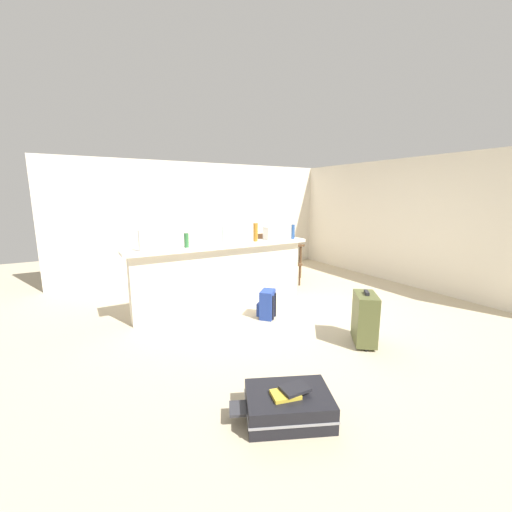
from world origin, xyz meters
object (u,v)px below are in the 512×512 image
Objects in this scene: dining_table at (273,248)px; bottle_blue at (293,232)px; bottle_clear at (224,235)px; suitcase_flat_black at (288,405)px; bottle_green at (186,240)px; suitcase_upright_olive at (365,318)px; bottle_white at (141,241)px; bottle_amber at (256,232)px; backpack_blue at (267,305)px; grocery_bag at (272,233)px; dining_chair_far_side at (261,251)px; dining_chair_near_partition at (286,259)px; book_stack at (290,392)px.

bottle_blue is at bearing -109.34° from dining_table.
bottle_clear is 0.25× the size of dining_table.
bottle_blue reaches higher than suitcase_flat_black.
bottle_green reaches higher than suitcase_upright_olive.
bottle_white is at bearing -156.62° from dining_table.
bottle_green is 0.70× the size of bottle_amber.
backpack_blue is at bearing -125.47° from dining_table.
bottle_clear is 1.26m from bottle_blue.
grocery_bag is (0.36, 0.05, -0.04)m from bottle_amber.
dining_chair_far_side reaches higher than backpack_blue.
bottle_clear is at bearing -159.75° from dining_chair_near_partition.
bottle_amber reaches higher than grocery_bag.
dining_chair_far_side is at bearing 76.07° from bottle_blue.
bottle_white reaches higher than dining_chair_far_side.
bottle_amber is at bearing -149.20° from dining_chair_near_partition.
dining_chair_far_side is (1.16, 1.74, -0.68)m from bottle_amber.
bottle_clear is 1.86m from dining_chair_near_partition.
backpack_blue reaches higher than book_stack.
bottle_clear is 0.55m from bottle_amber.
bottle_blue is 1.48m from dining_table.
dining_table is (1.71, 1.20, -0.53)m from bottle_clear.
bottle_green is at bearing -177.06° from grocery_bag.
dining_chair_near_partition is at bearing 39.16° from grocery_bag.
dining_chair_far_side reaches higher than suitcase_upright_olive.
bottle_white is 0.89× the size of book_stack.
dining_table is 3.36m from suitcase_upright_olive.
bottle_clear is 0.40× the size of suitcase_upright_olive.
backpack_blue is 2.18m from book_stack.
bottle_white is 0.97× the size of bottle_amber.
dining_chair_near_partition is at bearing -97.91° from dining_table.
bottle_clear reaches higher than bottle_blue.
bottle_blue reaches higher than bottle_green.
suitcase_upright_olive reaches higher than book_stack.
bottle_green is at bearing 1.84° from bottle_white.
bottle_white is 1.07× the size of bottle_clear.
dining_table is (0.81, 1.19, -0.50)m from grocery_bag.
bottle_amber is 2.21m from suitcase_upright_olive.
bottle_white reaches higher than backpack_blue.
dining_chair_near_partition and dining_chair_far_side have the same top height.
bottle_white reaches higher than bottle_green.
bottle_white is 1.81m from bottle_amber.
bottle_green is at bearing -173.70° from bottle_clear.
bottle_blue reaches higher than dining_chair_far_side.
bottle_white reaches higher than grocery_bag.
suitcase_flat_black is at bearing -127.20° from bottle_blue.
suitcase_flat_black is at bearing 82.35° from book_stack.
bottle_green is 2.99m from dining_chair_far_side.
bottle_amber is at bearing 1.18° from bottle_green.
bottle_clear is 1.08× the size of bottle_blue.
bottle_blue is at bearing -19.71° from grocery_bag.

